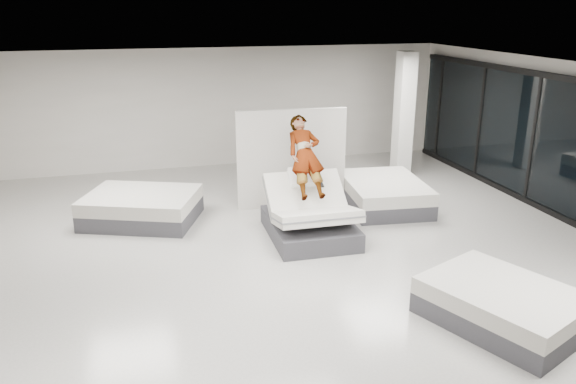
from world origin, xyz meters
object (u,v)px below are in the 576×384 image
at_px(flat_bed_right_near, 502,305).
at_px(flat_bed_left_far, 142,207).
at_px(remote, 322,185).
at_px(column, 404,117).
at_px(person, 306,169).
at_px(flat_bed_right_far, 384,194).
at_px(divider_panel, 292,159).
at_px(hero_bed, 310,218).

bearing_deg(flat_bed_right_near, flat_bed_left_far, 131.31).
xyz_separation_m(remote, column, (3.22, 3.14, 0.55)).
distance_m(person, column, 4.43).
bearing_deg(flat_bed_right_far, flat_bed_left_far, 174.37).
relative_size(remote, flat_bed_right_far, 0.06).
xyz_separation_m(divider_panel, column, (3.30, 1.32, 0.52)).
distance_m(hero_bed, divider_panel, 1.92).
relative_size(flat_bed_right_near, column, 0.77).
bearing_deg(hero_bed, remote, -9.82).
xyz_separation_m(hero_bed, flat_bed_left_far, (-3.08, 1.72, -0.09)).
xyz_separation_m(hero_bed, divider_panel, (0.15, 1.78, 0.69)).
bearing_deg(divider_panel, flat_bed_left_far, -174.39).
bearing_deg(divider_panel, flat_bed_right_near, -69.96).
bearing_deg(flat_bed_right_far, divider_panel, 163.78).
distance_m(person, flat_bed_right_near, 4.43).
relative_size(person, flat_bed_left_far, 0.68).
relative_size(hero_bed, remote, 14.69).
bearing_deg(flat_bed_right_near, flat_bed_right_far, 84.70).
relative_size(divider_panel, flat_bed_right_near, 0.97).
bearing_deg(flat_bed_right_near, hero_bed, 114.28).
relative_size(person, flat_bed_right_near, 0.73).
relative_size(hero_bed, flat_bed_right_far, 0.88).
distance_m(person, divider_panel, 1.48).
bearing_deg(flat_bed_right_far, flat_bed_right_near, -95.30).
bearing_deg(flat_bed_right_near, person, 112.45).
xyz_separation_m(remote, flat_bed_left_far, (-3.30, 1.76, -0.75)).
bearing_deg(hero_bed, person, 88.50).
bearing_deg(person, flat_bed_right_near, -66.05).
bearing_deg(remote, flat_bed_right_near, -66.91).
distance_m(remote, flat_bed_right_near, 3.98).
bearing_deg(column, flat_bed_right_near, -104.79).
bearing_deg(divider_panel, flat_bed_right_far, -11.66).
bearing_deg(person, flat_bed_right_far, 24.52).
bearing_deg(flat_bed_left_far, hero_bed, -29.18).
height_order(hero_bed, divider_panel, divider_panel).
distance_m(divider_panel, flat_bed_left_far, 3.32).
relative_size(flat_bed_right_far, flat_bed_right_near, 0.95).
bearing_deg(hero_bed, column, 42.01).
distance_m(remote, column, 4.53).
xyz_separation_m(remote, flat_bed_right_far, (1.89, 1.25, -0.75)).
height_order(remote, flat_bed_right_far, remote).
bearing_deg(remote, hero_bed, 171.68).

